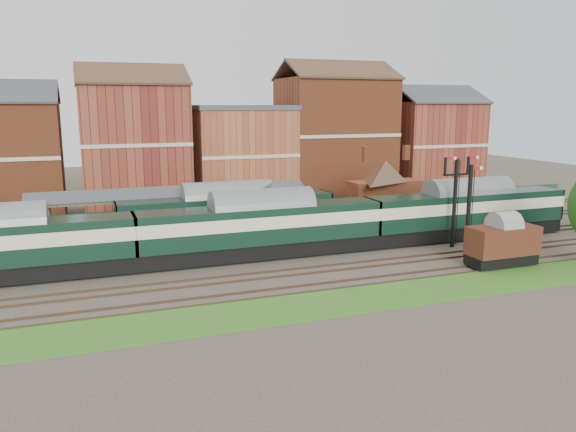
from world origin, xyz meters
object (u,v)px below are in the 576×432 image
object	(u,v)px
semaphore_bracket	(455,197)
goods_van_a	(503,242)
signal_box	(275,212)
dmu_train	(262,226)
platform_railcar	(228,214)

from	to	relation	value
semaphore_bracket	goods_van_a	world-z (taller)	semaphore_bracket
signal_box	goods_van_a	size ratio (longest dim) A/B	1.07
signal_box	dmu_train	world-z (taller)	signal_box
signal_box	platform_railcar	size ratio (longest dim) A/B	0.30
dmu_train	goods_van_a	distance (m)	19.35
signal_box	semaphore_bracket	distance (m)	16.16
platform_railcar	goods_van_a	world-z (taller)	platform_railcar
semaphore_bracket	platform_railcar	xyz separation A→B (m)	(-18.55, 9.00, -1.94)
signal_box	dmu_train	distance (m)	3.96
goods_van_a	semaphore_bracket	bearing A→B (deg)	88.72
dmu_train	goods_van_a	xyz separation A→B (m)	(17.11, -9.00, -0.81)
signal_box	dmu_train	bearing A→B (deg)	-124.29
signal_box	dmu_train	xyz separation A→B (m)	(-2.22, -3.25, -0.44)
dmu_train	goods_van_a	world-z (taller)	dmu_train
goods_van_a	platform_railcar	bearing A→B (deg)	139.89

